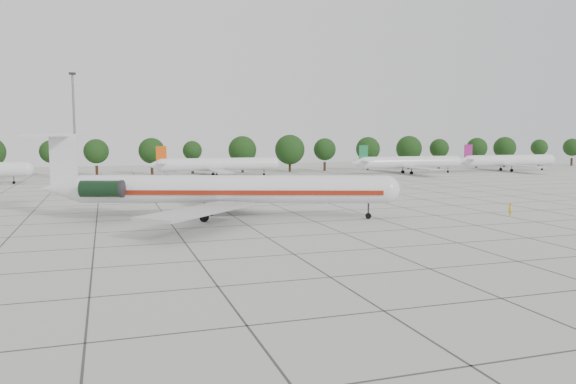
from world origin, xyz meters
name	(u,v)px	position (x,y,z in m)	size (l,w,h in m)	color
ground	(315,222)	(0.00, 0.00, 0.00)	(260.00, 260.00, 0.00)	beige
apron_joints	(277,206)	(0.00, 15.00, 0.01)	(170.00, 170.00, 0.02)	#383838
main_airliner	(213,189)	(-10.72, 6.22, 3.57)	(42.03, 32.03, 10.10)	silver
ground_crew	(510,209)	(24.46, -3.10, 0.83)	(0.61, 0.40, 1.66)	#C2A10B
bg_airliner_c	(218,165)	(2.77, 72.73, 2.91)	(28.24, 27.20, 7.40)	silver
bg_airliner_d	(410,162)	(51.83, 67.75, 2.91)	(28.24, 27.20, 7.40)	silver
bg_airliner_e	(509,161)	(82.95, 68.24, 2.91)	(28.24, 27.20, 7.40)	silver
tree_line	(152,151)	(-11.68, 85.00, 5.98)	(249.86, 8.44, 10.22)	#332114
floodlight_mast	(74,118)	(-30.00, 92.00, 14.28)	(1.60, 1.60, 25.45)	slate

